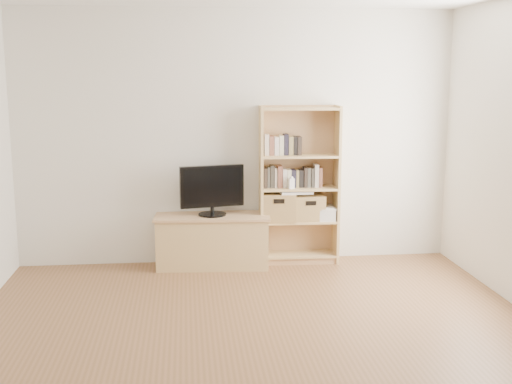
{
  "coord_description": "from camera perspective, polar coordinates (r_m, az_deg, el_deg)",
  "views": [
    {
      "loc": [
        -0.53,
        -4.07,
        1.97
      ],
      "look_at": [
        0.14,
        1.9,
        0.84
      ],
      "focal_mm": 45.0,
      "sensor_mm": 36.0,
      "label": 1
    }
  ],
  "objects": [
    {
      "name": "magazine_stack",
      "position": [
        6.73,
        6.19,
        -1.93
      ],
      "size": [
        0.19,
        0.26,
        0.12
      ],
      "primitive_type": "cube",
      "rotation": [
        0.0,
        0.0,
        -0.05
      ],
      "color": "beige",
      "rests_on": "bookshelf"
    },
    {
      "name": "books_row_upper",
      "position": [
        6.56,
        2.3,
        4.21
      ],
      "size": [
        0.39,
        0.15,
        0.2
      ],
      "primitive_type": "cube",
      "rotation": [
        0.0,
        0.0,
        -0.02
      ],
      "color": "#322721",
      "rests_on": "bookshelf"
    },
    {
      "name": "floor",
      "position": [
        4.55,
        0.98,
        -15.02
      ],
      "size": [
        4.5,
        5.0,
        0.01
      ],
      "primitive_type": "cube",
      "color": "brown",
      "rests_on": "ground"
    },
    {
      "name": "tv_stand",
      "position": [
        6.59,
        -3.88,
        -4.45
      ],
      "size": [
        1.15,
        0.5,
        0.51
      ],
      "primitive_type": "cube",
      "rotation": [
        0.0,
        0.0,
        -0.07
      ],
      "color": "tan",
      "rests_on": "floor"
    },
    {
      "name": "laptop",
      "position": [
        6.61,
        3.54,
        0.03
      ],
      "size": [
        0.34,
        0.24,
        0.03
      ],
      "primitive_type": "cube",
      "rotation": [
        0.0,
        0.0,
        0.03
      ],
      "color": "white",
      "rests_on": "basket_left"
    },
    {
      "name": "front_wall",
      "position": [
        1.78,
        11.57,
        -11.61
      ],
      "size": [
        4.5,
        0.02,
        2.6
      ],
      "primitive_type": "cube",
      "color": "silver",
      "rests_on": "floor"
    },
    {
      "name": "television",
      "position": [
        6.47,
        -3.93,
        0.14
      ],
      "size": [
        0.65,
        0.18,
        0.51
      ],
      "primitive_type": "cube",
      "rotation": [
        0.0,
        0.0,
        0.2
      ],
      "color": "black",
      "rests_on": "tv_stand"
    },
    {
      "name": "back_wall",
      "position": [
        6.62,
        -1.74,
        4.83
      ],
      "size": [
        4.5,
        0.02,
        2.6
      ],
      "primitive_type": "cube",
      "color": "silver",
      "rests_on": "floor"
    },
    {
      "name": "bookshelf",
      "position": [
        6.62,
        3.85,
        0.59
      ],
      "size": [
        0.82,
        0.32,
        1.63
      ],
      "primitive_type": "cube",
      "rotation": [
        0.0,
        0.0,
        -0.03
      ],
      "color": "tan",
      "rests_on": "floor"
    },
    {
      "name": "books_row_mid",
      "position": [
        6.63,
        3.83,
        1.42
      ],
      "size": [
        0.83,
        0.16,
        0.22
      ],
      "primitive_type": "cube",
      "rotation": [
        0.0,
        0.0,
        0.0
      ],
      "color": "#322721",
      "rests_on": "bookshelf"
    },
    {
      "name": "basket_left",
      "position": [
        6.63,
        1.97,
        -1.3
      ],
      "size": [
        0.37,
        0.31,
        0.29
      ],
      "primitive_type": "cube",
      "rotation": [
        0.0,
        0.0,
        -0.07
      ],
      "color": "olive",
      "rests_on": "bookshelf"
    },
    {
      "name": "baby_monitor",
      "position": [
        6.52,
        3.18,
        0.75
      ],
      "size": [
        0.06,
        0.05,
        0.11
      ],
      "primitive_type": "cube",
      "rotation": [
        0.0,
        0.0,
        0.22
      ],
      "color": "white",
      "rests_on": "bookshelf"
    },
    {
      "name": "basket_right",
      "position": [
        6.68,
        4.67,
        -1.36
      ],
      "size": [
        0.32,
        0.26,
        0.26
      ],
      "primitive_type": "cube",
      "rotation": [
        0.0,
        0.0,
        0.01
      ],
      "color": "olive",
      "rests_on": "bookshelf"
    }
  ]
}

